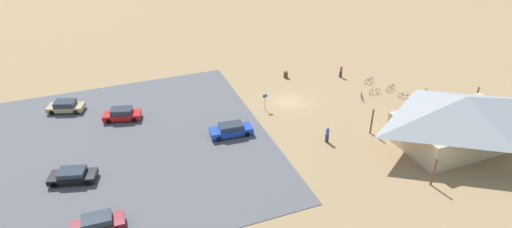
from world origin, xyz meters
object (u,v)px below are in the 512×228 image
(bicycle_black_yard_left, at_px, (369,81))
(trash_bin, at_px, (286,75))
(car_black_aisle_side, at_px, (73,176))
(car_red_second_row, at_px, (122,114))
(bicycle_silver_lone_east, at_px, (437,99))
(bicycle_purple_front_row, at_px, (391,88))
(bicycle_yellow_near_porch, at_px, (374,91))
(bicycle_red_lone_west, at_px, (427,92))
(car_maroon_by_curb, at_px, (98,224))
(visitor_crossing_yard, at_px, (327,134))
(bike_pavilion, at_px, (461,117))
(bicycle_green_yard_right, at_px, (404,96))
(lot_sign, at_px, (265,100))
(bicycle_white_edge_south, at_px, (460,99))
(bicycle_blue_yard_center, at_px, (362,97))
(car_blue_back_corner, at_px, (231,130))
(car_tan_inner_stall, at_px, (66,106))
(visitor_at_bikes, at_px, (341,71))

(bicycle_black_yard_left, bearing_deg, trash_bin, -30.85)
(car_black_aisle_side, bearing_deg, car_red_second_row, -118.55)
(bicycle_silver_lone_east, distance_m, bicycle_purple_front_row, 5.97)
(car_red_second_row, height_order, car_black_aisle_side, car_red_second_row)
(bicycle_yellow_near_porch, bearing_deg, bicycle_red_lone_west, 155.96)
(car_maroon_by_curb, bearing_deg, bicycle_purple_front_row, -161.81)
(car_red_second_row, bearing_deg, trash_bin, -170.65)
(bicycle_silver_lone_east, xyz_separation_m, visitor_crossing_yard, (17.86, 3.06, 0.61))
(bike_pavilion, relative_size, bicycle_green_yard_right, 11.82)
(bicycle_green_yard_right, xyz_separation_m, car_maroon_by_curb, (38.43, 10.02, 0.40))
(car_red_second_row, distance_m, car_black_aisle_side, 11.59)
(trash_bin, relative_size, car_black_aisle_side, 0.19)
(bicycle_green_yard_right, bearing_deg, bicycle_red_lone_west, 174.88)
(lot_sign, bearing_deg, bicycle_purple_front_row, 175.90)
(lot_sign, height_order, bicycle_purple_front_row, lot_sign)
(bicycle_white_edge_south, bearing_deg, bicycle_black_yard_left, -48.26)
(bicycle_blue_yard_center, relative_size, car_blue_back_corner, 0.32)
(bicycle_green_yard_right, relative_size, bicycle_yellow_near_porch, 0.75)
(trash_bin, relative_size, bicycle_silver_lone_east, 0.58)
(car_red_second_row, height_order, car_tan_inner_stall, car_red_second_row)
(bicycle_red_lone_west, distance_m, visitor_at_bikes, 11.86)
(bicycle_white_edge_south, relative_size, car_black_aisle_side, 0.31)
(bicycle_black_yard_left, height_order, visitor_crossing_yard, visitor_crossing_yard)
(trash_bin, height_order, lot_sign, lot_sign)
(bike_pavilion, distance_m, bicycle_black_yard_left, 16.10)
(bike_pavilion, height_order, car_maroon_by_curb, bike_pavilion)
(bicycle_yellow_near_porch, distance_m, visitor_crossing_yard, 14.04)
(bicycle_yellow_near_porch, bearing_deg, car_black_aisle_side, 7.64)
(car_tan_inner_stall, bearing_deg, bicycle_purple_front_row, 166.58)
(car_red_second_row, bearing_deg, bicycle_yellow_near_porch, 170.81)
(car_blue_back_corner, relative_size, visitor_at_bikes, 2.76)
(car_red_second_row, bearing_deg, car_blue_back_corner, 143.87)
(bicycle_black_yard_left, height_order, car_tan_inner_stall, car_tan_inner_stall)
(lot_sign, bearing_deg, car_black_aisle_side, 15.89)
(car_tan_inner_stall, relative_size, visitor_crossing_yard, 2.44)
(trash_bin, xyz_separation_m, lot_sign, (6.39, 7.65, 0.96))
(trash_bin, bearing_deg, bicycle_white_edge_south, 140.42)
(trash_bin, bearing_deg, bicycle_blue_yard_center, 123.54)
(lot_sign, xyz_separation_m, bicycle_green_yard_right, (-18.06, 3.80, -1.07))
(bicycle_red_lone_west, relative_size, bicycle_purple_front_row, 0.90)
(lot_sign, distance_m, bicycle_purple_front_row, 17.88)
(trash_bin, xyz_separation_m, bicycle_white_edge_south, (-17.83, 14.74, -0.09))
(bicycle_black_yard_left, bearing_deg, bicycle_white_edge_south, 131.74)
(bicycle_blue_yard_center, relative_size, visitor_crossing_yard, 0.83)
(bicycle_white_edge_south, xyz_separation_m, car_blue_back_corner, (29.97, -2.96, 0.40))
(car_blue_back_corner, bearing_deg, bicycle_black_yard_left, -165.35)
(bicycle_silver_lone_east, bearing_deg, car_tan_inner_stall, -18.10)
(bicycle_yellow_near_porch, relative_size, car_blue_back_corner, 0.36)
(lot_sign, relative_size, bicycle_white_edge_south, 1.52)
(bike_pavilion, bearing_deg, visitor_at_bikes, -81.84)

